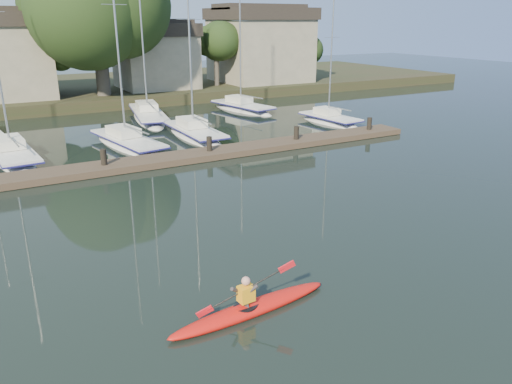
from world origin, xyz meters
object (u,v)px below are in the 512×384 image
sailboat_1 (14,162)px  sailboat_6 (149,121)px  dock (160,160)px  kayak (250,307)px  sailboat_3 (195,140)px  sailboat_7 (242,113)px  sailboat_4 (330,125)px  sailboat_2 (128,149)px

sailboat_1 → sailboat_6: bearing=32.6°
dock → kayak: bearing=-100.0°
sailboat_3 → sailboat_7: (7.66, 7.62, 0.00)m
sailboat_3 → sailboat_6: (-0.73, 7.83, 0.00)m
sailboat_4 → sailboat_6: bearing=139.2°
sailboat_1 → sailboat_4: (22.23, -0.31, 0.01)m
sailboat_6 → sailboat_7: sailboat_6 is taller
dock → sailboat_3: size_ratio=2.59×
dock → sailboat_4: sailboat_4 is taller
sailboat_2 → sailboat_7: size_ratio=1.12×
kayak → sailboat_3: size_ratio=0.38×
dock → sailboat_4: size_ratio=3.09×
sailboat_4 → dock: bearing=-168.1°
kayak → sailboat_1: (-4.28, 20.41, -0.38)m
sailboat_1 → sailboat_7: size_ratio=1.06×
sailboat_3 → sailboat_4: (10.98, -0.54, 0.02)m
sailboat_2 → sailboat_7: 14.72m
dock → sailboat_1: size_ratio=2.48×
sailboat_3 → sailboat_7: size_ratio=1.02×
dock → sailboat_1: sailboat_1 is taller
kayak → sailboat_2: 20.38m
dock → sailboat_3: sailboat_3 is taller
sailboat_2 → sailboat_4: bearing=-10.3°
sailboat_1 → sailboat_7: 20.48m
sailboat_4 → sailboat_7: size_ratio=0.85×
sailboat_4 → sailboat_2: bearing=174.2°
sailboat_1 → sailboat_2: 6.57m
sailboat_7 → sailboat_4: bearing=-78.6°
sailboat_7 → sailboat_3: bearing=-145.9°
kayak → sailboat_3: sailboat_3 is taller
sailboat_1 → sailboat_7: sailboat_1 is taller
sailboat_2 → sailboat_4: (15.66, -0.15, 0.00)m
kayak → sailboat_6: bearing=72.8°
dock → sailboat_7: bearing=47.2°
sailboat_2 → sailboat_3: 4.70m
sailboat_3 → sailboat_4: 10.99m
sailboat_1 → sailboat_3: sailboat_1 is taller
kayak → sailboat_2: (2.28, 20.25, -0.37)m
sailboat_1 → kayak: bearing=-82.9°
dock → sailboat_7: 17.54m
kayak → dock: 15.64m
kayak → sailboat_7: sailboat_7 is taller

